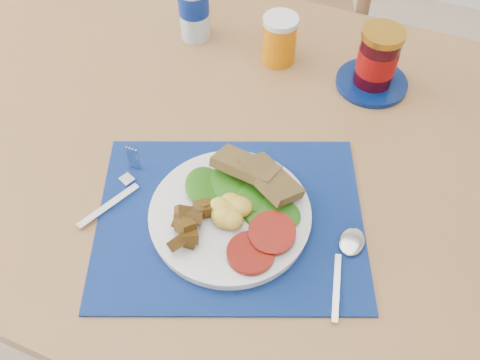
# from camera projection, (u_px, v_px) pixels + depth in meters

# --- Properties ---
(table) EXTENTS (1.40, 0.90, 0.75)m
(table) POSITION_uv_depth(u_px,v_px,m) (193.00, 156.00, 1.03)
(table) COLOR brown
(table) RESTS_ON ground
(placemat) EXTENTS (0.51, 0.46, 0.00)m
(placemat) POSITION_uv_depth(u_px,v_px,m) (230.00, 219.00, 0.83)
(placemat) COLOR black
(placemat) RESTS_ON table
(breakfast_plate) EXTENTS (0.25, 0.25, 0.06)m
(breakfast_plate) POSITION_uv_depth(u_px,v_px,m) (226.00, 213.00, 0.82)
(breakfast_plate) COLOR silver
(breakfast_plate) RESTS_ON placemat
(fork) EXTENTS (0.05, 0.16, 0.00)m
(fork) POSITION_uv_depth(u_px,v_px,m) (120.00, 189.00, 0.87)
(fork) COLOR #B2B5BA
(fork) RESTS_ON placemat
(spoon) EXTENTS (0.04, 0.16, 0.00)m
(spoon) POSITION_uv_depth(u_px,v_px,m) (347.00, 257.00, 0.79)
(spoon) COLOR #B2B5BA
(spoon) RESTS_ON placemat
(juice_glass) EXTENTS (0.07, 0.07, 0.09)m
(juice_glass) POSITION_uv_depth(u_px,v_px,m) (279.00, 41.00, 1.04)
(juice_glass) COLOR #D26F05
(juice_glass) RESTS_ON table
(jam_on_saucer) EXTENTS (0.14, 0.14, 0.12)m
(jam_on_saucer) POSITION_uv_depth(u_px,v_px,m) (377.00, 62.00, 0.99)
(jam_on_saucer) COLOR #051851
(jam_on_saucer) RESTS_ON table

